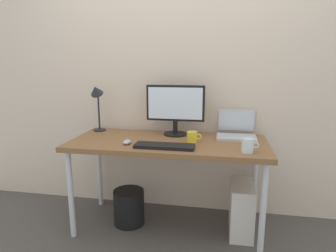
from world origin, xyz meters
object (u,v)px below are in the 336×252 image
Objects in this scene: keyboard at (165,146)px; wastebasket at (129,207)px; laptop at (236,130)px; desk at (168,148)px; computer_tower at (241,209)px; desk_lamp at (97,97)px; mouse at (127,142)px; coffee_mug at (192,137)px; glass_cup at (248,145)px; monitor at (175,107)px.

keyboard is 1.47× the size of wastebasket.
keyboard is at bearing -141.39° from laptop.
desk is 0.77m from computer_tower.
desk_lamp reaches higher than laptop.
mouse is 1.06m from computer_tower.
desk_lamp is 0.94m from coffee_mug.
glass_cup is (1.28, -0.41, -0.26)m from desk_lamp.
computer_tower reaches higher than wastebasket.
desk is at bearing 93.00° from keyboard.
glass_cup reaches higher than computer_tower.
wastebasket is at bearing -178.59° from computer_tower.
laptop reaches higher than mouse.
keyboard is at bearing -7.49° from mouse.
keyboard is 4.89× the size of mouse.
mouse is (-0.32, -0.36, -0.23)m from monitor.
laptop is at bearing 22.70° from desk.
desk_lamp is (-0.68, 0.21, 0.37)m from desk.
mouse is (0.39, -0.36, -0.29)m from desk_lamp.
keyboard is at bearing -92.17° from monitor.
glass_cup is (0.60, -0.21, 0.11)m from desk.
mouse is at bearing -131.05° from monitor.
monitor reaches higher than laptop.
laptop is at bearing 0.96° from desk_lamp.
laptop is 2.77× the size of coffee_mug.
monitor reaches higher than desk.
wastebasket is (-0.36, -0.21, -0.84)m from monitor.
glass_cup reaches higher than coffee_mug.
glass_cup is at bearing -25.41° from coffee_mug.
coffee_mug is at bearing 44.96° from keyboard.
computer_tower is at bearing 1.41° from wastebasket.
computer_tower is (0.40, 0.03, -0.59)m from coffee_mug.
desk_lamp is 1.04× the size of computer_tower.
desk_lamp is at bearing 149.75° from keyboard.
coffee_mug is (0.19, -0.01, 0.11)m from desk.
monitor is at bearing 87.83° from keyboard.
desk_lamp is 1.37m from glass_cup.
desk is at bearing -157.30° from laptop.
laptop is 2.70× the size of glass_cup.
desk_lamp is 3.79× the size of coffee_mug.
monitor is 1.18× the size of computer_tower.
coffee_mug is (-0.34, -0.24, -0.01)m from laptop.
desk_lamp is at bearing 163.19° from desk.
wastebasket is at bearing 151.85° from keyboard.
coffee_mug is at bearing -0.31° from wastebasket.
coffee_mug is at bearing 154.59° from glass_cup.
coffee_mug reaches higher than wastebasket.
mouse is at bearing 172.51° from keyboard.
monitor is at bearing 48.95° from mouse.
mouse is (-0.30, 0.04, 0.01)m from keyboard.
coffee_mug reaches higher than desk.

